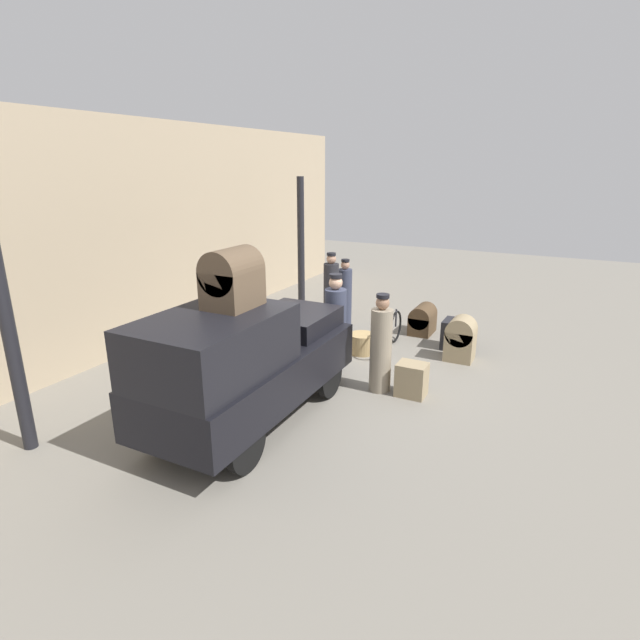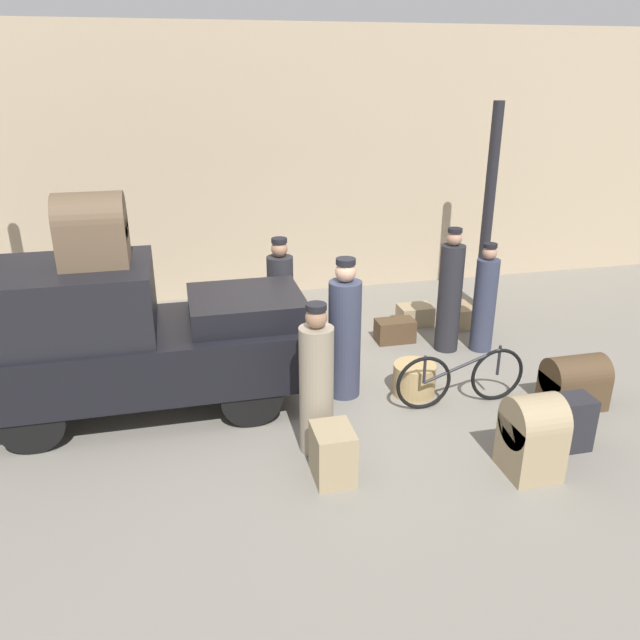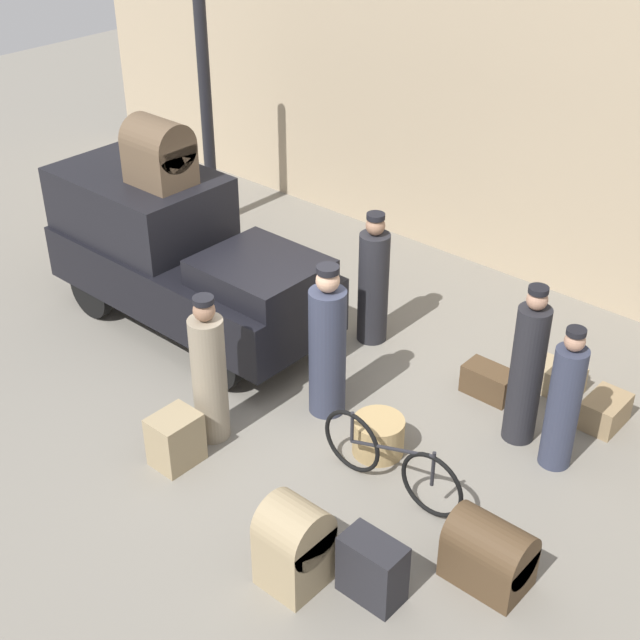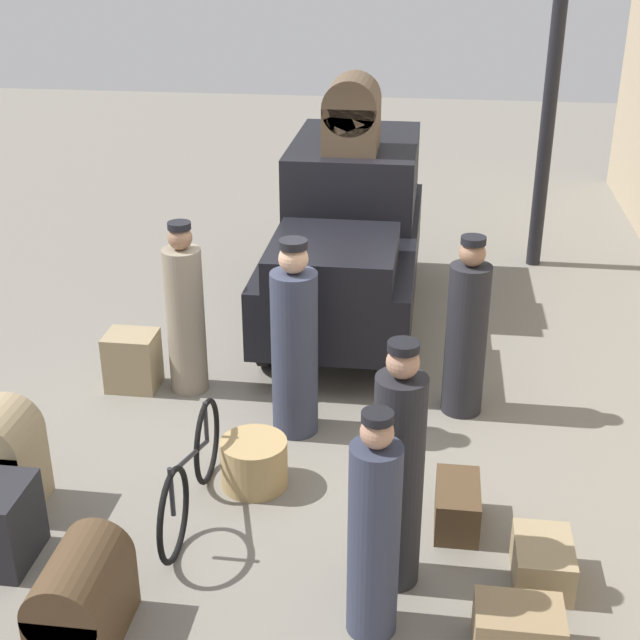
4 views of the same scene
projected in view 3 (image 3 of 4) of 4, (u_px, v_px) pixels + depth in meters
The scene contains 19 objects.
ground_plane at pixel (295, 393), 9.99m from camera, with size 30.00×30.00×0.00m, color gray.
station_building_facade at pixel (507, 110), 11.42m from camera, with size 16.00×0.15×4.50m.
canopy_pillar_left at pixel (207, 118), 12.89m from camera, with size 0.18×0.18×3.35m.
truck at pixel (178, 252), 10.80m from camera, with size 3.75×1.51×1.83m.
bicycle at pixel (391, 462), 8.45m from camera, with size 1.64×0.04×0.73m.
wicker_basket at pixel (378, 436), 9.03m from camera, with size 0.53×0.53×0.40m.
conductor_in_dark_uniform at pixel (327, 347), 9.31m from camera, with size 0.40×0.40×1.76m.
porter_standing_middle at pixel (373, 284), 10.56m from camera, with size 0.37×0.37×1.67m.
porter_with_bicycle at pixel (564, 404), 8.61m from camera, with size 0.32×0.32×1.58m.
porter_lifting_near_truck at pixel (209, 375), 8.96m from camera, with size 0.36×0.36×1.66m.
porter_carrying_trunk at pixel (527, 371), 8.90m from camera, with size 0.34×0.34×1.79m.
suitcase_tan_flat at pixel (605, 411), 9.43m from camera, with size 0.37×0.54×0.33m.
trunk_umber_medium at pixel (176, 439), 8.85m from camera, with size 0.39×0.47×0.55m.
suitcase_small_leather at pixel (372, 569), 7.38m from camera, with size 0.54×0.32×0.60m.
trunk_wicker_pale at pixel (558, 379), 9.94m from camera, with size 0.53×0.39×0.31m.
trunk_large_brown at pixel (294, 543), 7.44m from camera, with size 0.50×0.53×0.86m.
trunk_barrel_dark at pixel (489, 553), 7.51m from camera, with size 0.70×0.48×0.65m.
suitcase_black_upright at pixel (489, 382), 9.88m from camera, with size 0.57×0.32×0.34m.
trunk_on_truck_roof at pixel (159, 152), 10.26m from camera, with size 0.72×0.57×0.78m.
Camera 3 is at (5.55, -5.88, 5.92)m, focal length 50.00 mm.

